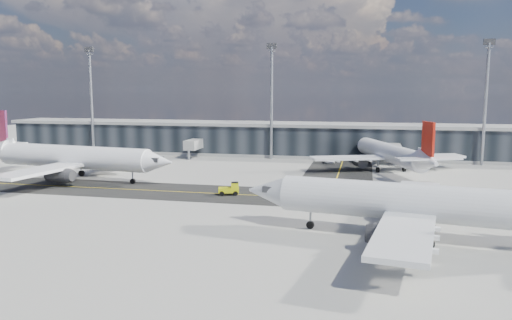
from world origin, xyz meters
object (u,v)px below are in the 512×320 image
(airliner_af, at_px, (71,157))
(airliner_near, at_px, (428,204))
(airliner_redtail, at_px, (391,154))
(baggage_tug, at_px, (231,189))
(service_van, at_px, (329,160))

(airliner_af, bearing_deg, airliner_near, 74.80)
(airliner_af, xyz_separation_m, airliner_near, (63.74, -27.19, -0.04))
(airliner_redtail, xyz_separation_m, airliner_near, (1.95, -50.08, 0.46))
(airliner_redtail, bearing_deg, baggage_tug, -152.27)
(airliner_af, distance_m, airliner_redtail, 65.89)
(airliner_near, bearing_deg, airliner_af, 75.49)
(airliner_af, relative_size, baggage_tug, 12.07)
(baggage_tug, relative_size, service_van, 0.71)
(baggage_tug, bearing_deg, airliner_near, 41.02)
(airliner_af, relative_size, service_van, 8.59)
(airliner_near, xyz_separation_m, service_van, (-15.78, 60.23, -3.64))
(baggage_tug, bearing_deg, service_van, 146.72)
(airliner_af, bearing_deg, baggage_tug, 85.61)
(baggage_tug, bearing_deg, airliner_redtail, 123.17)
(airliner_af, height_order, airliner_near, airliner_af)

